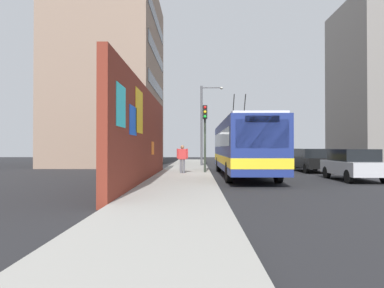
# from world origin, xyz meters

# --- Properties ---
(ground_plane) EXTENTS (80.00, 80.00, 0.00)m
(ground_plane) POSITION_xyz_m (0.00, 0.00, 0.00)
(ground_plane) COLOR #232326
(sidewalk_slab) EXTENTS (48.00, 3.20, 0.15)m
(sidewalk_slab) POSITION_xyz_m (0.00, 1.60, 0.07)
(sidewalk_slab) COLOR #9E9B93
(sidewalk_slab) RESTS_ON ground_plane
(graffiti_wall) EXTENTS (14.49, 0.32, 4.47)m
(graffiti_wall) POSITION_xyz_m (-3.78, 3.35, 2.24)
(graffiti_wall) COLOR maroon
(graffiti_wall) RESTS_ON ground_plane
(building_far_left) EXTENTS (13.59, 8.84, 17.05)m
(building_far_left) POSITION_xyz_m (13.16, 9.20, 8.53)
(building_far_left) COLOR gray
(building_far_left) RESTS_ON ground_plane
(building_far_right) EXTENTS (9.73, 6.26, 16.19)m
(building_far_right) POSITION_xyz_m (14.54, -17.00, 8.10)
(building_far_right) COLOR gray
(building_far_right) RESTS_ON ground_plane
(city_bus) EXTENTS (12.02, 2.58, 4.96)m
(city_bus) POSITION_xyz_m (-0.18, -1.80, 1.77)
(city_bus) COLOR navy
(city_bus) RESTS_ON ground_plane
(parked_car_silver) EXTENTS (4.06, 1.88, 1.58)m
(parked_car_silver) POSITION_xyz_m (-2.75, -7.00, 0.83)
(parked_car_silver) COLOR #B7B7BC
(parked_car_silver) RESTS_ON ground_plane
(parked_car_black) EXTENTS (4.69, 1.86, 1.58)m
(parked_car_black) POSITION_xyz_m (3.62, -7.00, 0.84)
(parked_car_black) COLOR black
(parked_car_black) RESTS_ON ground_plane
(parked_car_dark_gray) EXTENTS (4.63, 1.81, 1.58)m
(parked_car_dark_gray) POSITION_xyz_m (9.50, -7.00, 0.83)
(parked_car_dark_gray) COLOR #38383D
(parked_car_dark_gray) RESTS_ON ground_plane
(parked_car_champagne) EXTENTS (4.54, 1.85, 1.58)m
(parked_car_champagne) POSITION_xyz_m (14.70, -7.00, 0.83)
(parked_car_champagne) COLOR #C6B793
(parked_car_champagne) RESTS_ON ground_plane
(pedestrian_midblock) EXTENTS (0.22, 0.67, 1.66)m
(pedestrian_midblock) POSITION_xyz_m (0.23, 1.70, 1.12)
(pedestrian_midblock) COLOR #595960
(pedestrian_midblock) RESTS_ON sidewalk_slab
(traffic_light) EXTENTS (0.49, 0.28, 4.12)m
(traffic_light) POSITION_xyz_m (0.88, 0.35, 2.92)
(traffic_light) COLOR #2D382D
(traffic_light) RESTS_ON sidewalk_slab
(street_lamp) EXTENTS (0.44, 1.94, 6.82)m
(street_lamp) POSITION_xyz_m (9.28, 0.23, 4.07)
(street_lamp) COLOR #4C4C51
(street_lamp) RESTS_ON sidewalk_slab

